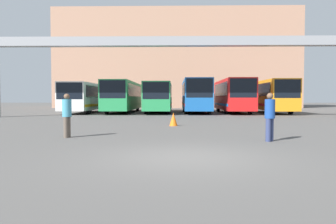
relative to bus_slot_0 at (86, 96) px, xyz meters
The scene contains 12 objects.
ground_plane 27.02m from the bus_slot_0, 69.51° to the right, with size 200.00×200.00×0.00m, color #514F4C.
building_backdrop 24.81m from the bus_slot_0, 66.93° to the left, with size 38.21×12.00×15.35m.
overhead_gantry 12.84m from the bus_slot_0, 40.12° to the right, with size 29.28×0.80×6.23m.
bus_slot_0 is the anchor object (origin of this frame).
bus_slot_1 3.90m from the bus_slot_0, 14.37° to the left, with size 2.52×12.27×3.17m.
bus_slot_2 7.61m from the bus_slot_0, ahead, with size 2.54×12.21×3.00m.
bus_slot_3 11.34m from the bus_slot_0, ahead, with size 2.53×11.27×3.31m.
bus_slot_4 15.10m from the bus_slot_0, ahead, with size 2.56×10.32×3.31m.
bus_slot_5 18.87m from the bus_slot_0, ahead, with size 2.49×10.27×3.22m.
pedestrian_far_center 25.39m from the bus_slot_0, 60.48° to the right, with size 0.35×0.35×1.68m.
pedestrian_near_left 21.76m from the bus_slot_0, 76.43° to the right, with size 0.35×0.35×1.67m.
traffic_cone 18.29m from the bus_slot_0, 59.96° to the right, with size 0.44×0.44×0.71m.
Camera 1 is at (-0.22, -8.22, 1.50)m, focal length 35.00 mm.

